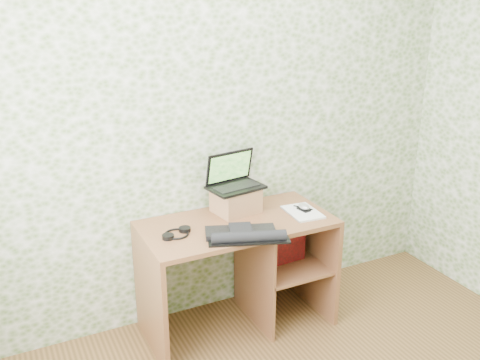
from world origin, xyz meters
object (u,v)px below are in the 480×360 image
desk (246,255)px  laptop (233,179)px  riser (236,200)px  keyboard (244,234)px  notepad (303,212)px

desk → laptop: laptop is taller
laptop → riser: bearing=-99.2°
riser → keyboard: size_ratio=0.57×
keyboard → notepad: bearing=37.5°
desk → keyboard: 0.41m
desk → notepad: (0.36, -0.09, 0.28)m
keyboard → notepad: keyboard is taller
riser → notepad: (0.38, -0.21, -0.07)m
desk → notepad: notepad is taller
riser → keyboard: bearing=-108.5°
laptop → notepad: (0.38, -0.25, -0.21)m
riser → laptop: 0.14m
riser → desk: bearing=-81.5°
laptop → keyboard: (-0.12, -0.41, -0.19)m
riser → keyboard: 0.39m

